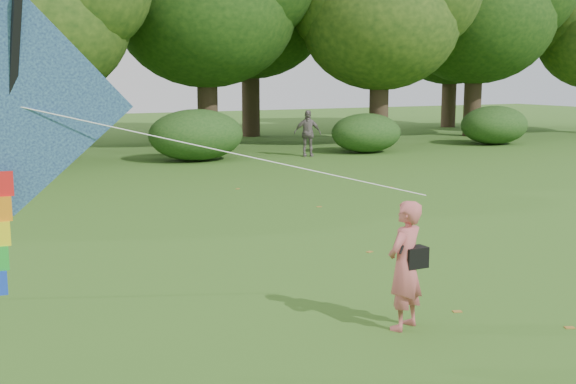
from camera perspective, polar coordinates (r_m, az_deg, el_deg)
name	(u,v)px	position (r m, az deg, el deg)	size (l,w,h in m)	color
ground	(450,323)	(9.60, 12.69, -10.04)	(100.00, 100.00, 0.00)	#265114
man_kite_flyer	(405,265)	(9.06, 9.22, -5.74)	(0.59, 0.39, 1.62)	#BF5A5A
bystander_right	(307,133)	(27.64, 1.54, 4.66)	(1.04, 0.43, 1.77)	slate
crossbody_bag	(414,256)	(9.07, 9.95, -5.03)	(0.43, 0.20, 0.68)	black
flying_kite	(13,110)	(7.83, -20.90, 6.10)	(5.84, 1.22, 3.16)	#283DAE
tree_line	(121,12)	(30.84, -13.06, 13.69)	(54.70, 15.30, 9.48)	#3A2D1E
shrub_band	(94,142)	(25.17, -15.05, 3.82)	(39.15, 3.22, 1.88)	#264919
fallen_leaves	(377,268)	(11.97, 7.03, -5.95)	(10.31, 14.42, 0.01)	olive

